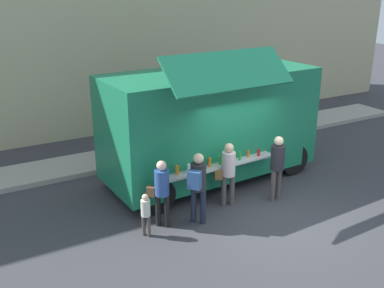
{
  "coord_description": "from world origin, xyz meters",
  "views": [
    {
      "loc": [
        -6.28,
        -7.35,
        5.22
      ],
      "look_at": [
        -0.93,
        2.14,
        1.3
      ],
      "focal_mm": 41.52,
      "sensor_mm": 36.0,
      "label": 1
    }
  ],
  "objects": [
    {
      "name": "trash_bin",
      "position": [
        4.36,
        4.84,
        0.49
      ],
      "size": [
        0.6,
        0.6,
        0.97
      ],
      "primitive_type": "cylinder",
      "color": "#2C5D36",
      "rests_on": "ground"
    },
    {
      "name": "food_truck_main",
      "position": [
        -0.12,
        2.52,
        1.67
      ],
      "size": [
        5.95,
        3.41,
        3.79
      ],
      "rotation": [
        0.0,
        0.0,
        0.05
      ],
      "color": "#18764D",
      "rests_on": "ground"
    },
    {
      "name": "child_near_queue",
      "position": [
        -2.96,
        0.57,
        0.6
      ],
      "size": [
        0.21,
        0.21,
        1.01
      ],
      "rotation": [
        0.0,
        0.0,
        0.61
      ],
      "color": "#4E4643",
      "rests_on": "ground"
    },
    {
      "name": "customer_mid_with_backpack",
      "position": [
        -1.7,
        0.49,
        1.05
      ],
      "size": [
        0.54,
        0.52,
        1.72
      ],
      "rotation": [
        0.0,
        0.0,
        0.72
      ],
      "color": "#1D2537",
      "rests_on": "ground"
    },
    {
      "name": "ground_plane",
      "position": [
        0.0,
        0.0,
        0.0
      ],
      "size": [
        60.0,
        60.0,
        0.0
      ],
      "primitive_type": "plane",
      "color": "#38383D"
    },
    {
      "name": "curb_strip",
      "position": [
        -4.13,
        5.14,
        0.07
      ],
      "size": [
        28.0,
        1.6,
        0.15
      ],
      "primitive_type": "cube",
      "color": "#9E998E",
      "rests_on": "ground"
    },
    {
      "name": "customer_extra_browsing",
      "position": [
        0.64,
        0.57,
        1.02
      ],
      "size": [
        0.35,
        0.35,
        1.71
      ],
      "rotation": [
        0.0,
        0.0,
        1.78
      ],
      "color": "#4B4442",
      "rests_on": "ground"
    },
    {
      "name": "customer_rear_waiting",
      "position": [
        -2.47,
        0.79,
        0.95
      ],
      "size": [
        0.46,
        0.46,
        1.61
      ],
      "rotation": [
        0.0,
        0.0,
        0.78
      ],
      "color": "black",
      "rests_on": "ground"
    },
    {
      "name": "customer_front_ordering",
      "position": [
        -0.6,
        0.92,
        0.97
      ],
      "size": [
        0.54,
        0.33,
        1.64
      ],
      "rotation": [
        0.0,
        0.0,
        1.3
      ],
      "color": "#4D4744",
      "rests_on": "ground"
    }
  ]
}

